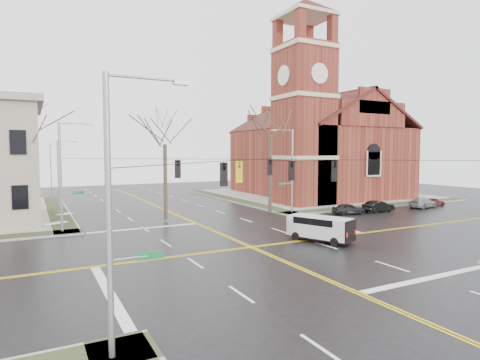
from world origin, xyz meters
name	(u,v)px	position (x,y,z in m)	size (l,w,h in m)	color
ground	(251,247)	(0.00, 0.00, 0.00)	(120.00, 120.00, 0.00)	black
sidewalks	(251,246)	(0.00, 0.00, 0.08)	(80.00, 80.00, 0.17)	gray
road_markings	(251,247)	(0.00, 0.00, 0.01)	(100.00, 100.00, 0.01)	gold
church	(314,141)	(24.76, 24.78, 8.43)	(24.28, 27.48, 27.50)	maroon
signal_pole_ne	(291,168)	(11.32, 11.50, 4.95)	(2.75, 0.22, 9.00)	gray
signal_pole_nw	(63,173)	(-11.32, 11.50, 4.95)	(2.75, 0.22, 9.00)	gray
signal_pole_sw	(115,208)	(-11.32, -11.50, 4.95)	(2.75, 0.22, 9.00)	gray
span_wires	(251,159)	(0.00, 0.00, 6.20)	(23.02, 23.02, 0.03)	black
traffic_signals	(256,170)	(0.00, -0.67, 5.45)	(8.21, 8.26, 1.30)	black
streetlight_north_a	(59,171)	(-10.65, 28.00, 4.47)	(2.30, 0.20, 8.00)	gray
streetlight_north_b	(52,166)	(-10.65, 48.00, 4.47)	(2.30, 0.20, 8.00)	gray
cargo_van	(318,227)	(5.41, -0.61, 1.09)	(3.67, 5.19, 1.85)	white
parked_car_a	(348,209)	(16.58, 8.21, 0.60)	(1.41, 3.50, 1.19)	black
parked_car_b	(378,206)	(20.73, 7.93, 0.63)	(1.34, 3.85, 1.27)	black
parked_car_c	(423,203)	(28.08, 7.91, 0.62)	(1.73, 4.25, 1.23)	gray
parked_car_d	(433,202)	(30.54, 8.41, 0.53)	(1.25, 3.11, 1.06)	#4E161A
tree_nw_far	(29,135)	(-13.67, 14.18, 8.14)	(4.00, 4.00, 11.25)	#3E3427
tree_nw_near	(165,139)	(-2.25, 12.89, 7.92)	(4.00, 4.00, 10.94)	#3E3427
tree_ne	(270,132)	(9.45, 12.74, 8.82)	(4.00, 4.00, 12.20)	#3E3427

